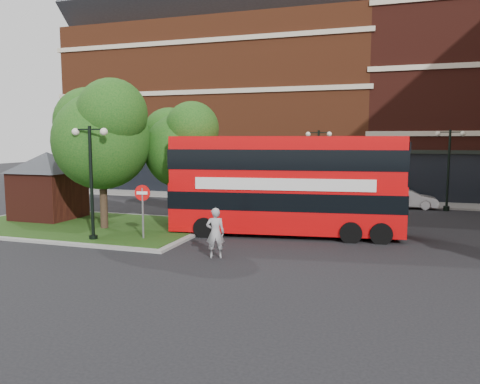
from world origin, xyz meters
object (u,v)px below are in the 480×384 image
(car_white, at_px, (407,199))
(woman, at_px, (215,233))
(bus, at_px, (285,179))
(car_silver, at_px, (287,195))

(car_white, bearing_deg, woman, 153.21)
(bus, xyz_separation_m, woman, (-1.54, -4.96, -1.67))
(bus, relative_size, car_silver, 2.87)
(woman, relative_size, car_white, 0.51)
(car_silver, relative_size, car_white, 1.01)
(woman, relative_size, car_silver, 0.51)
(car_silver, bearing_deg, woman, -175.77)
(woman, height_order, car_white, woman)
(car_silver, distance_m, car_white, 7.80)
(bus, height_order, woman, bus)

